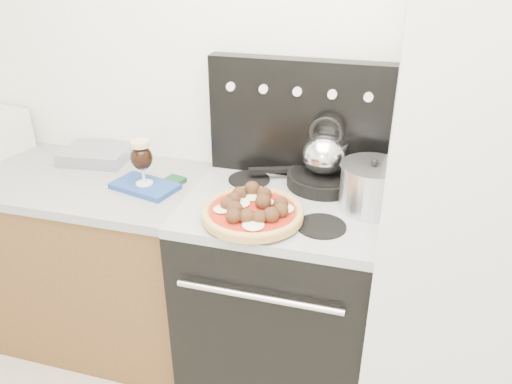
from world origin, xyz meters
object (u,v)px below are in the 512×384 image
(base_cabinet, at_px, (65,257))
(tea_kettle, at_px, (325,151))
(beer_glass, at_px, (142,162))
(skillet, at_px, (323,179))
(oven_mitt, at_px, (145,186))
(stove_body, at_px, (279,297))
(stock_pot, at_px, (371,188))
(fridge, at_px, (473,222))
(pizza_pan, at_px, (253,218))
(pizza, at_px, (253,210))

(base_cabinet, height_order, tea_kettle, tea_kettle)
(beer_glass, bearing_deg, base_cabinet, 176.03)
(skillet, bearing_deg, oven_mitt, -164.85)
(stove_body, xyz_separation_m, beer_glass, (-0.59, -0.01, 0.58))
(base_cabinet, height_order, stock_pot, stock_pot)
(skillet, bearing_deg, fridge, -20.34)
(stove_body, xyz_separation_m, tea_kettle, (0.13, 0.19, 0.64))
(oven_mitt, distance_m, pizza_pan, 0.54)
(oven_mitt, distance_m, stock_pot, 0.93)
(pizza_pan, bearing_deg, oven_mitt, 163.27)
(base_cabinet, bearing_deg, pizza_pan, -10.53)
(stove_body, distance_m, oven_mitt, 0.76)
(tea_kettle, bearing_deg, beer_glass, -165.58)
(pizza_pan, distance_m, tea_kettle, 0.43)
(tea_kettle, bearing_deg, base_cabinet, -173.33)
(base_cabinet, distance_m, beer_glass, 0.78)
(pizza_pan, bearing_deg, tea_kettle, 59.84)
(stove_body, relative_size, oven_mitt, 3.23)
(base_cabinet, bearing_deg, stove_body, -1.30)
(oven_mitt, height_order, pizza_pan, pizza_pan)
(beer_glass, relative_size, skillet, 0.65)
(pizza_pan, bearing_deg, skillet, 59.84)
(base_cabinet, height_order, skillet, skillet)
(skillet, distance_m, stock_pot, 0.26)
(base_cabinet, xyz_separation_m, pizza, (1.03, -0.19, 0.53))
(stock_pot, bearing_deg, base_cabinet, -179.56)
(fridge, xyz_separation_m, skillet, (-0.57, 0.21, -0.00))
(beer_glass, bearing_deg, stock_pot, 2.87)
(beer_glass, bearing_deg, pizza_pan, -16.73)
(tea_kettle, bearing_deg, pizza, -120.89)
(stock_pot, bearing_deg, pizza_pan, -153.62)
(base_cabinet, bearing_deg, skillet, 7.41)
(base_cabinet, bearing_deg, stock_pot, 0.44)
(beer_glass, height_order, pizza_pan, beer_glass)
(oven_mitt, bearing_deg, fridge, -0.64)
(pizza, distance_m, tea_kettle, 0.42)
(beer_glass, distance_m, skillet, 0.75)
(stock_pot, bearing_deg, oven_mitt, -177.13)
(stove_body, xyz_separation_m, pizza_pan, (-0.07, -0.17, 0.49))
(beer_glass, distance_m, pizza_pan, 0.55)
(stove_body, distance_m, pizza_pan, 0.52)
(skillet, bearing_deg, beer_glass, -164.85)
(skillet, bearing_deg, tea_kettle, 0.00)
(tea_kettle, bearing_deg, fridge, -21.07)
(fridge, height_order, beer_glass, fridge)
(tea_kettle, xyz_separation_m, stock_pot, (0.20, -0.15, -0.07))
(stove_body, bearing_deg, pizza_pan, -113.73)
(fridge, relative_size, beer_glass, 9.64)
(beer_glass, height_order, tea_kettle, tea_kettle)
(tea_kettle, distance_m, stock_pot, 0.26)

